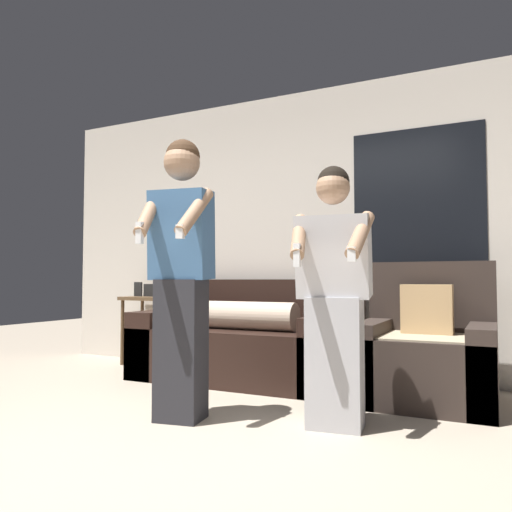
{
  "coord_description": "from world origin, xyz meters",
  "views": [
    {
      "loc": [
        1.68,
        -1.8,
        0.88
      ],
      "look_at": [
        0.32,
        0.98,
        1.03
      ],
      "focal_mm": 35.0,
      "sensor_mm": 36.0,
      "label": 1
    }
  ],
  "objects_px": {
    "armchair": "(427,354)",
    "side_table": "(148,308)",
    "person_left": "(181,271)",
    "couch": "(247,343)",
    "person_right": "(334,296)"
  },
  "relations": [
    {
      "from": "couch",
      "to": "side_table",
      "type": "relative_size",
      "value": 2.23
    },
    {
      "from": "armchair",
      "to": "person_right",
      "type": "height_order",
      "value": "person_right"
    },
    {
      "from": "armchair",
      "to": "person_left",
      "type": "height_order",
      "value": "person_left"
    },
    {
      "from": "armchair",
      "to": "side_table",
      "type": "bearing_deg",
      "value": 172.03
    },
    {
      "from": "couch",
      "to": "armchair",
      "type": "bearing_deg",
      "value": -5.33
    },
    {
      "from": "side_table",
      "to": "person_left",
      "type": "distance_m",
      "value": 2.22
    },
    {
      "from": "couch",
      "to": "armchair",
      "type": "height_order",
      "value": "armchair"
    },
    {
      "from": "person_left",
      "to": "person_right",
      "type": "bearing_deg",
      "value": 15.64
    },
    {
      "from": "couch",
      "to": "person_right",
      "type": "relative_size",
      "value": 1.22
    },
    {
      "from": "person_left",
      "to": "person_right",
      "type": "xyz_separation_m",
      "value": [
        0.93,
        0.26,
        -0.15
      ]
    },
    {
      "from": "couch",
      "to": "side_table",
      "type": "bearing_deg",
      "value": 168.92
    },
    {
      "from": "person_right",
      "to": "person_left",
      "type": "bearing_deg",
      "value": -164.36
    },
    {
      "from": "side_table",
      "to": "person_right",
      "type": "bearing_deg",
      "value": -28.73
    },
    {
      "from": "person_left",
      "to": "couch",
      "type": "bearing_deg",
      "value": 99.07
    },
    {
      "from": "couch",
      "to": "side_table",
      "type": "xyz_separation_m",
      "value": [
        -1.3,
        0.25,
        0.27
      ]
    }
  ]
}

